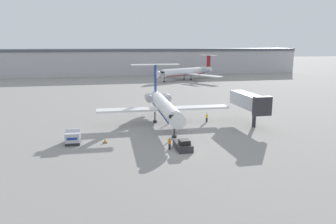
# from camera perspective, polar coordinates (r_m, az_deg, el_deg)

# --- Properties ---
(ground_plane) EXTENTS (600.00, 600.00, 0.00)m
(ground_plane) POSITION_cam_1_polar(r_m,az_deg,el_deg) (47.93, 2.96, -6.77)
(ground_plane) COLOR gray
(terminal_building) EXTENTS (180.00, 16.80, 12.64)m
(terminal_building) POSITION_cam_1_polar(r_m,az_deg,el_deg) (164.45, -8.28, 8.65)
(terminal_building) COLOR #B2B2B7
(terminal_building) RESTS_ON ground
(airplane_main) EXTENTS (25.86, 25.70, 10.76)m
(airplane_main) POSITION_cam_1_polar(r_m,az_deg,el_deg) (63.62, -0.77, 1.21)
(airplane_main) COLOR white
(airplane_main) RESTS_ON ground
(pushback_tug) EXTENTS (2.10, 4.26, 1.70)m
(pushback_tug) POSITION_cam_1_polar(r_m,az_deg,el_deg) (48.46, 2.62, -5.79)
(pushback_tug) COLOR #2D2D33
(pushback_tug) RESTS_ON ground
(luggage_cart) EXTENTS (2.17, 3.50, 1.90)m
(luggage_cart) POSITION_cam_1_polar(r_m,az_deg,el_deg) (53.33, -16.25, -4.24)
(luggage_cart) COLOR #232326
(luggage_cart) RESTS_ON ground
(worker_near_tug) EXTENTS (0.40, 0.25, 1.82)m
(worker_near_tug) POSITION_cam_1_polar(r_m,az_deg,el_deg) (48.17, 0.28, -5.46)
(worker_near_tug) COLOR #232838
(worker_near_tug) RESTS_ON ground
(worker_by_wing) EXTENTS (0.40, 0.25, 1.78)m
(worker_by_wing) POSITION_cam_1_polar(r_m,az_deg,el_deg) (65.23, 6.76, -0.93)
(worker_by_wing) COLOR #232838
(worker_by_wing) RESTS_ON ground
(traffic_cone_left) EXTENTS (0.70, 0.70, 0.67)m
(traffic_cone_left) POSITION_cam_1_polar(r_m,az_deg,el_deg) (52.43, -10.91, -4.96)
(traffic_cone_left) COLOR black
(traffic_cone_left) RESTS_ON ground
(airplane_parked_far_left) EXTENTS (29.66, 34.90, 10.17)m
(airplane_parked_far_left) POSITION_cam_1_polar(r_m,az_deg,el_deg) (139.71, 3.21, 7.00)
(airplane_parked_far_left) COLOR white
(airplane_parked_far_left) RESTS_ON ground
(jet_bridge) EXTENTS (3.20, 11.88, 6.19)m
(jet_bridge) POSITION_cam_1_polar(r_m,az_deg,el_deg) (64.18, 13.98, 1.78)
(jet_bridge) COLOR #2D2D33
(jet_bridge) RESTS_ON ground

